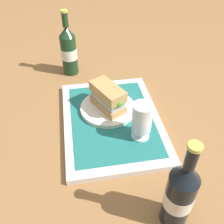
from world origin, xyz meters
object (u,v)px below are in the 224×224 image
Objects in this scene: sandwich at (108,97)px; beer_bottle at (180,195)px; plate at (108,108)px; second_bottle at (69,50)px; beer_glass at (142,120)px.

sandwich is 0.41m from beer_bottle.
sandwich is at bearing 26.75° from plate.
beer_glass is at bearing 23.91° from second_bottle.
beer_bottle is at bearing 16.80° from second_bottle.
sandwich is (0.00, 0.00, 0.05)m from plate.
beer_glass reaches higher than plate.
second_bottle is (-0.69, -0.21, 0.00)m from beer_bottle.
sandwich reaches higher than plate.
second_bottle reaches higher than beer_glass.
plate is at bearing -180.00° from sandwich.
beer_bottle is at bearing 3.52° from beer_glass.
plate is 1.31× the size of sandwich.
beer_bottle is at bearing -13.36° from sandwich.
beer_bottle is 0.72m from second_bottle.
second_bottle is (-0.44, -0.19, 0.02)m from beer_glass.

